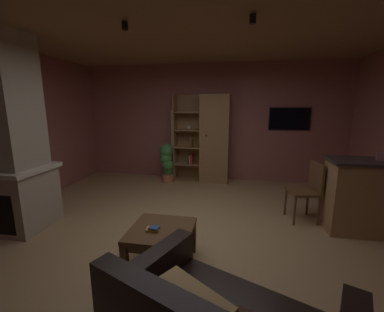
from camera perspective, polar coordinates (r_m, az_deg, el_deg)
floor at (r=3.59m, az=-1.21°, el=-18.13°), size 6.09×5.74×0.02m
wall_back at (r=6.00m, az=4.35°, el=7.58°), size 6.21×0.06×2.71m
ceiling at (r=3.26m, az=-1.45°, el=28.46°), size 6.09×5.74×0.02m
window_pane_back at (r=6.08m, az=-1.51°, el=6.13°), size 0.72×0.01×0.91m
stone_fireplace at (r=4.31m, az=-36.37°, el=2.03°), size 0.96×0.83×2.71m
bookshelf_cabinet at (r=5.76m, az=4.30°, el=3.77°), size 1.26×0.41×2.00m
kitchen_bar_counter at (r=4.33m, az=37.07°, el=-7.55°), size 1.39×0.57×1.04m
tissue_box at (r=4.20m, az=37.36°, el=-0.02°), size 0.15×0.15×0.11m
coffee_table at (r=2.92m, az=-7.01°, el=-17.55°), size 0.68×0.69×0.43m
table_book_0 at (r=2.85m, az=-8.95°, el=-16.21°), size 0.15×0.12×0.03m
table_book_1 at (r=2.83m, az=-8.67°, el=-15.92°), size 0.12×0.10×0.02m
dining_chair at (r=4.24m, az=25.05°, el=-6.53°), size 0.49×0.49×0.92m
potted_floor_plant at (r=5.79m, az=-5.75°, el=-1.19°), size 0.33×0.32×0.90m
wall_mounted_tv at (r=6.00m, az=21.34°, el=7.93°), size 0.87×0.06×0.49m
track_light_spot_0 at (r=4.13m, az=-36.43°, el=21.57°), size 0.07×0.07×0.09m
track_light_spot_1 at (r=3.23m, az=-15.07°, el=26.77°), size 0.07×0.07×0.09m
track_light_spot_2 at (r=2.99m, az=13.72°, el=28.14°), size 0.07×0.07×0.09m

